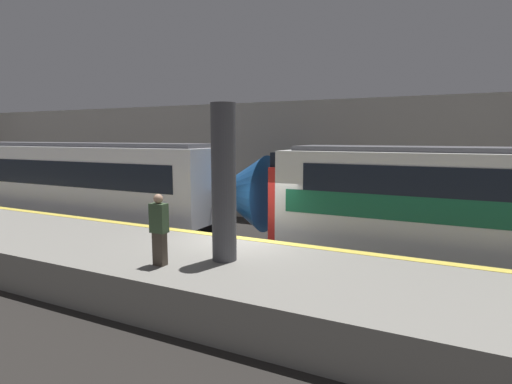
% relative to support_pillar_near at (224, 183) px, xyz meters
% --- Properties ---
extents(ground_plane, '(120.00, 120.00, 0.00)m').
position_rel_support_pillar_near_xyz_m(ground_plane, '(-0.62, 2.12, -2.84)').
color(ground_plane, '#282623').
extents(platform, '(40.00, 4.13, 1.02)m').
position_rel_support_pillar_near_xyz_m(platform, '(-0.62, 0.06, -2.34)').
color(platform, gray).
rests_on(platform, ground).
extents(station_rear_barrier, '(50.00, 0.15, 5.49)m').
position_rel_support_pillar_near_xyz_m(station_rear_barrier, '(-0.62, 9.12, -0.09)').
color(station_rear_barrier, '#9E998E').
rests_on(station_rear_barrier, ground).
extents(support_pillar_near, '(0.58, 0.58, 3.67)m').
position_rel_support_pillar_near_xyz_m(support_pillar_near, '(0.00, 0.00, 0.00)').
color(support_pillar_near, '#47474C').
rests_on(support_pillar_near, platform).
extents(train_modern, '(21.18, 2.94, 3.64)m').
position_rel_support_pillar_near_xyz_m(train_modern, '(-11.92, 4.73, -0.97)').
color(train_modern, black).
rests_on(train_modern, ground).
extents(person_waiting, '(0.38, 0.24, 1.64)m').
position_rel_support_pillar_near_xyz_m(person_waiting, '(-1.11, -0.99, -0.97)').
color(person_waiting, '#473D33').
rests_on(person_waiting, platform).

